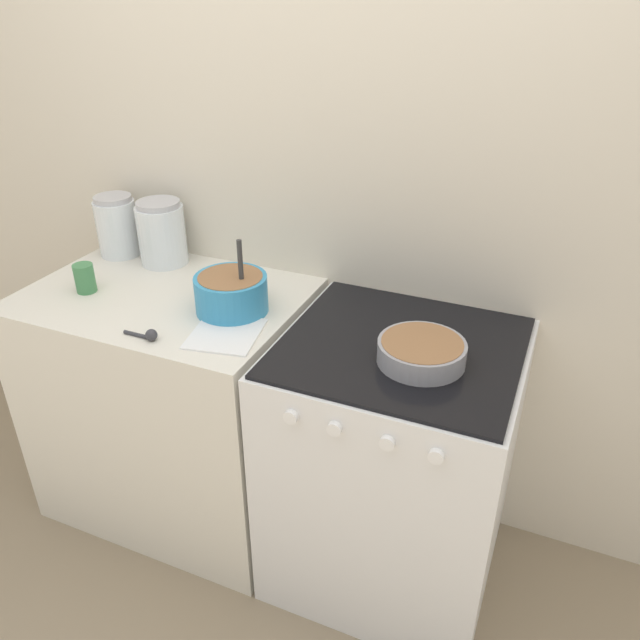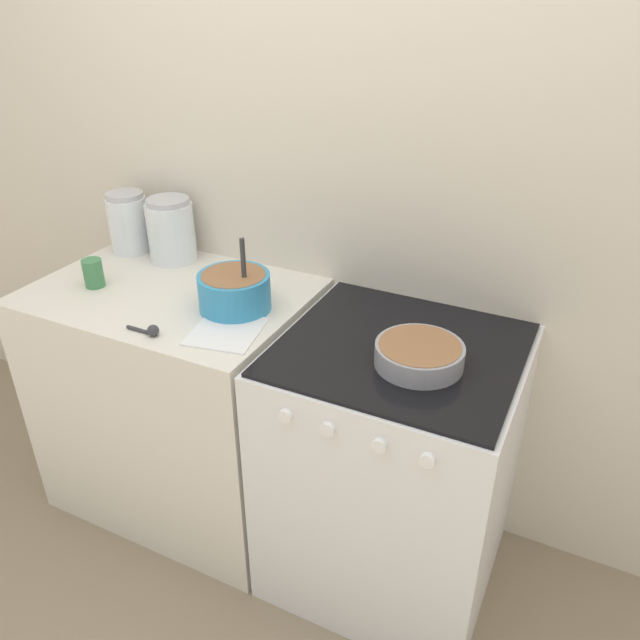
{
  "view_description": "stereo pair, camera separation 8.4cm",
  "coord_description": "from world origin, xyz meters",
  "px_view_note": "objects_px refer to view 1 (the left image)",
  "views": [
    {
      "loc": [
        0.77,
        -1.2,
        1.87
      ],
      "look_at": [
        0.13,
        0.3,
        0.97
      ],
      "focal_mm": 35.0,
      "sensor_mm": 36.0,
      "label": 1
    },
    {
      "loc": [
        0.85,
        -1.16,
        1.87
      ],
      "look_at": [
        0.13,
        0.3,
        0.97
      ],
      "focal_mm": 35.0,
      "sensor_mm": 36.0,
      "label": 2
    }
  ],
  "objects_px": {
    "mixing_bowl": "(231,291)",
    "baking_pan": "(422,351)",
    "tin_can": "(85,278)",
    "storage_jar_middle": "(162,237)",
    "stove": "(392,463)",
    "storage_jar_left": "(118,230)"
  },
  "relations": [
    {
      "from": "baking_pan",
      "to": "storage_jar_middle",
      "type": "distance_m",
      "value": 1.11
    },
    {
      "from": "storage_jar_left",
      "to": "storage_jar_middle",
      "type": "bearing_deg",
      "value": -0.0
    },
    {
      "from": "storage_jar_left",
      "to": "tin_can",
      "type": "bearing_deg",
      "value": -71.56
    },
    {
      "from": "tin_can",
      "to": "storage_jar_middle",
      "type": "bearing_deg",
      "value": 71.99
    },
    {
      "from": "mixing_bowl",
      "to": "storage_jar_middle",
      "type": "height_order",
      "value": "mixing_bowl"
    },
    {
      "from": "stove",
      "to": "storage_jar_left",
      "type": "distance_m",
      "value": 1.34
    },
    {
      "from": "stove",
      "to": "storage_jar_left",
      "type": "bearing_deg",
      "value": 169.23
    },
    {
      "from": "mixing_bowl",
      "to": "storage_jar_middle",
      "type": "bearing_deg",
      "value": 151.1
    },
    {
      "from": "mixing_bowl",
      "to": "storage_jar_left",
      "type": "xyz_separation_m",
      "value": [
        -0.64,
        0.24,
        0.03
      ]
    },
    {
      "from": "mixing_bowl",
      "to": "tin_can",
      "type": "relative_size",
      "value": 2.53
    },
    {
      "from": "mixing_bowl",
      "to": "baking_pan",
      "type": "height_order",
      "value": "mixing_bowl"
    },
    {
      "from": "storage_jar_left",
      "to": "storage_jar_middle",
      "type": "height_order",
      "value": "storage_jar_middle"
    },
    {
      "from": "stove",
      "to": "tin_can",
      "type": "height_order",
      "value": "tin_can"
    },
    {
      "from": "stove",
      "to": "baking_pan",
      "type": "bearing_deg",
      "value": -41.24
    },
    {
      "from": "storage_jar_middle",
      "to": "tin_can",
      "type": "relative_size",
      "value": 2.4
    },
    {
      "from": "mixing_bowl",
      "to": "storage_jar_left",
      "type": "distance_m",
      "value": 0.68
    },
    {
      "from": "storage_jar_left",
      "to": "tin_can",
      "type": "height_order",
      "value": "storage_jar_left"
    },
    {
      "from": "stove",
      "to": "storage_jar_middle",
      "type": "xyz_separation_m",
      "value": [
        -0.99,
        0.23,
        0.56
      ]
    },
    {
      "from": "baking_pan",
      "to": "tin_can",
      "type": "bearing_deg",
      "value": -179.2
    },
    {
      "from": "storage_jar_middle",
      "to": "baking_pan",
      "type": "bearing_deg",
      "value": -15.42
    },
    {
      "from": "mixing_bowl",
      "to": "storage_jar_left",
      "type": "bearing_deg",
      "value": 159.51
    },
    {
      "from": "baking_pan",
      "to": "storage_jar_left",
      "type": "xyz_separation_m",
      "value": [
        -1.28,
        0.3,
        0.06
      ]
    }
  ]
}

